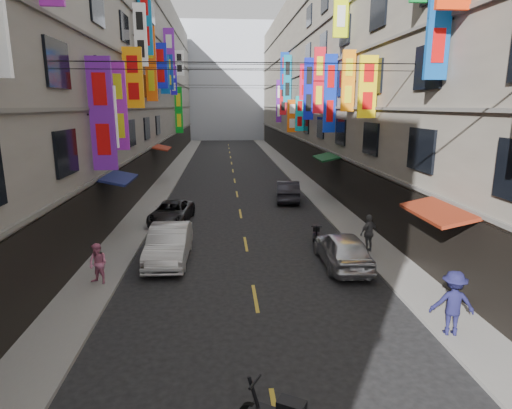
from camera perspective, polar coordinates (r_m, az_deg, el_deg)
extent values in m
cube|color=slate|center=(38.58, -11.82, 3.09)|extent=(2.00, 90.00, 0.12)
cube|color=slate|center=(38.90, 6.02, 3.38)|extent=(2.00, 90.00, 0.12)
cube|color=gray|center=(39.38, -21.56, 16.48)|extent=(10.00, 90.00, 19.00)
cube|color=black|center=(38.50, -13.33, 5.17)|extent=(0.12, 85.50, 3.00)
cube|color=#66635E|center=(38.31, -13.45, 7.69)|extent=(0.16, 90.00, 0.14)
cube|color=#66635E|center=(38.17, -13.71, 12.47)|extent=(0.16, 90.00, 0.14)
cube|color=#66635E|center=(38.29, -13.97, 17.26)|extent=(0.16, 90.00, 0.14)
cube|color=#66635E|center=(38.68, -14.25, 21.98)|extent=(0.16, 90.00, 0.14)
cube|color=gray|center=(40.02, 15.22, 16.85)|extent=(10.00, 90.00, 19.00)
cube|color=black|center=(38.88, 7.45, 5.48)|extent=(0.12, 85.50, 3.00)
cube|color=#66635E|center=(38.69, 7.51, 7.98)|extent=(0.16, 90.00, 0.14)
cube|color=#66635E|center=(38.55, 7.65, 12.72)|extent=(0.16, 90.00, 0.14)
cube|color=#66635E|center=(38.67, 7.80, 17.46)|extent=(0.16, 90.00, 0.14)
cube|color=#66635E|center=(39.05, 7.96, 22.15)|extent=(0.16, 90.00, 0.14)
cube|color=#AEB4C2|center=(87.83, -3.97, 15.91)|extent=(18.00, 8.00, 22.00)
cube|color=#0D499C|center=(17.25, 23.27, 21.84)|extent=(0.82, 0.18, 4.07)
cylinder|color=black|center=(17.27, 23.43, 21.81)|extent=(0.92, 0.08, 0.08)
cube|color=#5A1886|center=(20.59, -19.85, 11.22)|extent=(1.07, 0.18, 4.97)
cylinder|color=black|center=(20.60, -19.98, 11.21)|extent=(1.17, 0.08, 0.08)
cube|color=white|center=(22.46, -18.98, 10.96)|extent=(0.74, 0.18, 2.98)
cylinder|color=black|center=(22.47, -19.10, 10.95)|extent=(0.84, 0.08, 0.08)
cube|color=yellow|center=(23.41, 14.65, 14.91)|extent=(0.94, 0.18, 3.11)
cylinder|color=black|center=(23.43, 14.77, 14.90)|extent=(1.04, 0.08, 0.08)
cube|color=purple|center=(24.55, -17.75, 12.37)|extent=(0.80, 0.18, 4.65)
cylinder|color=black|center=(24.56, -17.87, 12.36)|extent=(0.90, 0.08, 0.08)
cube|color=orange|center=(27.07, 12.20, 15.80)|extent=(0.78, 0.18, 3.54)
cylinder|color=black|center=(27.08, 12.30, 15.79)|extent=(0.88, 0.08, 0.08)
cube|color=orange|center=(27.82, -16.04, 15.92)|extent=(1.15, 0.18, 3.55)
cylinder|color=black|center=(27.83, -16.15, 15.91)|extent=(1.25, 0.08, 0.08)
cube|color=#0E2AAE|center=(31.01, 9.85, 14.32)|extent=(0.86, 0.18, 5.27)
cylinder|color=black|center=(31.02, 9.94, 14.32)|extent=(0.96, 0.08, 0.08)
cube|color=white|center=(32.34, -15.14, 20.97)|extent=(0.83, 0.18, 4.07)
cylinder|color=black|center=(32.35, -15.24, 20.96)|extent=(0.93, 0.08, 0.08)
cube|color=#0C6197|center=(34.44, -14.55, 22.58)|extent=(0.94, 0.18, 4.65)
cylinder|color=black|center=(34.45, -14.64, 22.58)|extent=(1.04, 0.08, 0.08)
cube|color=red|center=(34.55, 8.41, 16.01)|extent=(0.86, 0.18, 4.92)
cylinder|color=black|center=(34.57, 8.49, 16.01)|extent=(0.96, 0.08, 0.08)
cube|color=#E7520C|center=(35.78, -13.86, 17.69)|extent=(0.86, 0.18, 5.56)
cylinder|color=black|center=(35.79, -13.94, 17.68)|extent=(0.96, 0.08, 0.08)
cube|color=#0F1AB6|center=(38.36, 7.05, 15.02)|extent=(0.87, 0.18, 5.16)
cylinder|color=black|center=(38.37, 7.12, 15.02)|extent=(0.97, 0.08, 0.08)
cube|color=#1019C0|center=(40.33, -12.60, 17.59)|extent=(1.15, 0.18, 3.84)
cylinder|color=black|center=(40.34, -12.67, 17.59)|extent=(1.25, 0.08, 0.08)
cube|color=#EE163D|center=(40.90, 6.41, 15.91)|extent=(0.78, 0.18, 3.18)
cylinder|color=black|center=(40.91, 6.48, 15.91)|extent=(0.88, 0.08, 0.08)
cube|color=#0EA0A8|center=(42.54, 5.84, 11.95)|extent=(0.82, 0.18, 3.32)
cylinder|color=black|center=(42.55, 5.90, 11.95)|extent=(0.92, 0.08, 0.08)
cube|color=#0D4D9E|center=(43.99, -12.06, 16.56)|extent=(0.88, 0.18, 3.58)
cylinder|color=black|center=(43.99, -12.13, 16.56)|extent=(0.98, 0.08, 0.08)
cube|color=#0D2D97|center=(46.49, -11.61, 16.88)|extent=(0.99, 0.18, 3.47)
cylinder|color=black|center=(46.50, -11.67, 16.88)|extent=(1.09, 0.08, 0.08)
cube|color=#CA4E0B|center=(46.37, 4.83, 11.67)|extent=(1.03, 0.18, 3.38)
cylinder|color=black|center=(46.38, 4.89, 11.67)|extent=(1.13, 0.08, 0.08)
cube|color=#6C1C9B|center=(47.87, -11.48, 19.31)|extent=(1.11, 0.18, 4.68)
cylinder|color=black|center=(47.87, -11.54, 19.30)|extent=(1.21, 0.08, 0.08)
cube|color=#0C7094|center=(50.62, 4.21, 16.37)|extent=(0.89, 0.18, 5.18)
cylinder|color=black|center=(50.63, 4.26, 16.37)|extent=(0.99, 0.08, 0.08)
cube|color=#1B0FAF|center=(52.51, -10.92, 15.92)|extent=(0.72, 0.18, 3.23)
cylinder|color=black|center=(52.52, -10.98, 15.92)|extent=(0.82, 0.08, 0.08)
cube|color=#0E34A3|center=(52.74, 3.82, 17.34)|extent=(0.97, 0.18, 4.22)
cylinder|color=black|center=(52.74, 3.88, 17.34)|extent=(1.07, 0.08, 0.08)
cube|color=red|center=(53.92, 3.64, 13.87)|extent=(0.83, 0.18, 3.82)
cylinder|color=black|center=(53.93, 3.69, 13.87)|extent=(0.93, 0.08, 0.08)
cube|color=#0B7C19|center=(55.86, -10.26, 12.28)|extent=(0.95, 0.18, 5.70)
cylinder|color=black|center=(55.87, -10.31, 12.27)|extent=(1.05, 0.08, 0.08)
cube|color=white|center=(58.54, -10.18, 18.09)|extent=(1.11, 0.18, 3.07)
cylinder|color=black|center=(58.54, -10.23, 18.09)|extent=(1.21, 0.08, 0.08)
cube|color=#581884|center=(58.35, 3.07, 13.58)|extent=(0.70, 0.18, 5.48)
cylinder|color=black|center=(58.35, 3.12, 13.58)|extent=(0.80, 0.08, 0.08)
cube|color=maroon|center=(15.95, 23.09, -0.82)|extent=(1.39, 3.20, 0.41)
cube|color=#171D51|center=(22.61, -17.89, 3.41)|extent=(1.39, 3.20, 0.41)
cube|color=#124320|center=(30.81, 9.39, 6.27)|extent=(1.39, 3.20, 0.41)
cube|color=maroon|center=(38.23, -12.48, 7.42)|extent=(1.39, 3.20, 0.41)
cylinder|color=black|center=(17.82, -1.15, 18.40)|extent=(14.00, 0.04, 0.04)
cylinder|color=black|center=(31.86, -2.73, 18.18)|extent=(14.00, 0.04, 0.04)
cylinder|color=black|center=(45.77, -3.30, 15.59)|extent=(14.00, 0.04, 0.04)
cube|color=gold|center=(15.22, -0.10, -12.36)|extent=(0.12, 2.20, 0.01)
cube|color=gold|center=(20.79, -1.38, -5.27)|extent=(0.12, 2.20, 0.01)
cube|color=gold|center=(26.54, -2.09, -1.21)|extent=(0.12, 2.20, 0.01)
cube|color=gold|center=(32.39, -2.55, 1.39)|extent=(0.12, 2.20, 0.01)
cube|color=gold|center=(38.28, -2.87, 3.19)|extent=(0.12, 2.20, 0.01)
cube|color=gold|center=(44.21, -3.10, 4.52)|extent=(0.12, 2.20, 0.01)
cube|color=gold|center=(50.15, -3.28, 5.53)|extent=(0.12, 2.20, 0.01)
cube|color=gold|center=(56.10, -3.42, 6.32)|extent=(0.12, 2.20, 0.01)
cube|color=gold|center=(62.06, -3.53, 6.96)|extent=(0.12, 2.20, 0.01)
cube|color=gold|center=(68.03, -3.63, 7.49)|extent=(0.12, 2.20, 0.01)
cube|color=gold|center=(74.00, -3.71, 7.94)|extent=(0.12, 2.20, 0.01)
cube|color=black|center=(9.34, 4.76, -25.22)|extent=(0.64, 0.55, 0.22)
cylinder|color=black|center=(9.62, -0.14, -24.27)|extent=(0.35, 0.25, 0.88)
cylinder|color=black|center=(9.41, -0.14, -22.57)|extent=(0.30, 0.46, 0.06)
cylinder|color=black|center=(20.24, 8.00, -5.18)|extent=(0.22, 0.51, 0.50)
cylinder|color=black|center=(21.48, 8.01, -4.11)|extent=(0.22, 0.51, 0.50)
cube|color=black|center=(20.81, 8.02, -4.24)|extent=(0.57, 1.33, 0.18)
cube|color=black|center=(20.95, 8.05, -3.12)|extent=(0.43, 0.61, 0.22)
cylinder|color=black|center=(20.20, 8.04, -3.88)|extent=(0.15, 0.36, 0.88)
cylinder|color=black|center=(20.10, 8.07, -2.93)|extent=(0.50, 0.17, 0.06)
imported|color=silver|center=(18.74, -11.52, -5.15)|extent=(1.69, 4.68, 1.53)
imported|color=black|center=(24.82, -11.19, -1.04)|extent=(2.52, 4.55, 1.20)
imported|color=silver|center=(18.17, 11.48, -5.84)|extent=(1.78, 4.34, 1.47)
imported|color=#25242B|center=(30.05, 4.26, 1.84)|extent=(2.03, 4.50, 1.43)
imported|color=pink|center=(16.83, -20.31, -7.42)|extent=(0.89, 0.78, 1.52)
imported|color=#16163E|center=(13.64, 24.76, -11.82)|extent=(1.33, 0.86, 1.90)
imported|color=#555557|center=(19.80, 14.82, -3.70)|extent=(1.16, 0.96, 1.72)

